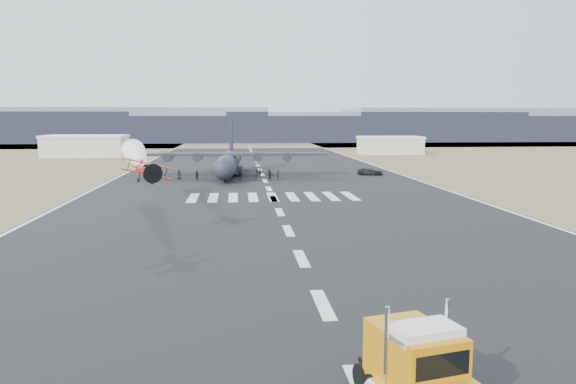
{
  "coord_description": "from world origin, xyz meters",
  "views": [
    {
      "loc": [
        -5.46,
        -34.54,
        11.93
      ],
      "look_at": [
        0.08,
        25.3,
        4.0
      ],
      "focal_mm": 35.0,
      "sensor_mm": 36.0,
      "label": 1
    }
  ],
  "objects": [
    {
      "name": "crew_f",
      "position": [
        0.9,
        72.63,
        0.95
      ],
      "size": [
        1.8,
        0.71,
        1.89
      ],
      "primitive_type": "imported",
      "rotation": [
        0.0,
        0.0,
        3.23
      ],
      "color": "black",
      "rests_on": "ground"
    },
    {
      "name": "aerobatic_biplane",
      "position": [
        -14.52,
        22.65,
        6.77
      ],
      "size": [
        5.38,
        5.08,
        2.75
      ],
      "rotation": [
        0.0,
        0.26,
        0.22
      ],
      "color": "#B7230C"
    },
    {
      "name": "ridge_seg_e",
      "position": [
        65.0,
        260.0,
        7.5
      ],
      "size": [
        150.0,
        50.0,
        15.0
      ],
      "primitive_type": "cube",
      "color": "slate",
      "rests_on": "ground"
    },
    {
      "name": "ground",
      "position": [
        0.0,
        0.0,
        0.0
      ],
      "size": [
        500.0,
        500.0,
        0.0
      ],
      "primitive_type": "plane",
      "color": "black",
      "rests_on": "ground"
    },
    {
      "name": "support_vehicle",
      "position": [
        22.69,
        81.38,
        0.75
      ],
      "size": [
        5.87,
        3.77,
        1.51
      ],
      "primitive_type": "imported",
      "rotation": [
        0.0,
        0.0,
        1.32
      ],
      "color": "black",
      "rests_on": "ground"
    },
    {
      "name": "smoke_trail",
      "position": [
        -19.84,
        46.2,
        6.98
      ],
      "size": [
        8.11,
        28.92,
        3.45
      ],
      "rotation": [
        0.0,
        0.0,
        0.22
      ],
      "color": "white"
    },
    {
      "name": "crew_e",
      "position": [
        -16.69,
        76.42,
        0.95
      ],
      "size": [
        1.0,
        0.71,
        1.89
      ],
      "primitive_type": "imported",
      "rotation": [
        0.0,
        0.0,
        2.98
      ],
      "color": "black",
      "rests_on": "ground"
    },
    {
      "name": "ridge_seg_f",
      "position": [
        130.0,
        260.0,
        8.5
      ],
      "size": [
        150.0,
        50.0,
        17.0
      ],
      "primitive_type": "cube",
      "color": "slate",
      "rests_on": "ground"
    },
    {
      "name": "hangar_right",
      "position": [
        46.0,
        150.0,
        3.01
      ],
      "size": [
        20.5,
        12.5,
        5.9
      ],
      "color": "beige",
      "rests_on": "ground"
    },
    {
      "name": "ridge_seg_d",
      "position": [
        0.0,
        260.0,
        6.5
      ],
      "size": [
        150.0,
        50.0,
        13.0
      ],
      "primitive_type": "cube",
      "color": "slate",
      "rests_on": "ground"
    },
    {
      "name": "crew_b",
      "position": [
        -13.07,
        73.98,
        0.92
      ],
      "size": [
        1.03,
        0.82,
        1.84
      ],
      "primitive_type": "imported",
      "rotation": [
        0.0,
        0.0,
        2.8
      ],
      "color": "black",
      "rests_on": "ground"
    },
    {
      "name": "crew_c",
      "position": [
        -1.28,
        80.07,
        0.79
      ],
      "size": [
        1.07,
        0.6,
        1.57
      ],
      "primitive_type": "imported",
      "rotation": [
        0.0,
        0.0,
        3.01
      ],
      "color": "black",
      "rests_on": "ground"
    },
    {
      "name": "crew_g",
      "position": [
        2.65,
        74.74,
        0.86
      ],
      "size": [
        0.69,
        0.76,
        1.71
      ],
      "primitive_type": "imported",
      "rotation": [
        0.0,
        0.0,
        5.05
      ],
      "color": "black",
      "rests_on": "ground"
    },
    {
      "name": "hangar_left",
      "position": [
        -52.0,
        145.0,
        3.41
      ],
      "size": [
        24.5,
        14.5,
        6.7
      ],
      "color": "beige",
      "rests_on": "ground"
    },
    {
      "name": "semi_truck",
      "position": [
        1.84,
        -13.88,
        1.88
      ],
      "size": [
        4.47,
        8.74,
        3.84
      ],
      "rotation": [
        0.0,
        0.0,
        0.24
      ],
      "color": "black",
      "rests_on": "ground"
    },
    {
      "name": "crew_a",
      "position": [
        -0.63,
        80.37,
        0.82
      ],
      "size": [
        0.77,
        0.78,
        1.65
      ],
      "primitive_type": "imported",
      "rotation": [
        0.0,
        0.0,
        5.45
      ],
      "color": "black",
      "rests_on": "ground"
    },
    {
      "name": "ridge_seg_c",
      "position": [
        -65.0,
        260.0,
        8.5
      ],
      "size": [
        150.0,
        50.0,
        17.0
      ],
      "primitive_type": "cube",
      "color": "slate",
      "rests_on": "ground"
    },
    {
      "name": "scrub_far",
      "position": [
        0.0,
        230.0,
        0.0
      ],
      "size": [
        500.0,
        80.0,
        0.0
      ],
      "primitive_type": "cube",
      "color": "olive",
      "rests_on": "ground"
    },
    {
      "name": "runway_markings",
      "position": [
        0.0,
        60.0,
        0.01
      ],
      "size": [
        60.0,
        260.0,
        0.01
      ],
      "primitive_type": null,
      "color": "silver",
      "rests_on": "ground"
    },
    {
      "name": "crew_h",
      "position": [
        1.13,
        79.17,
        0.81
      ],
      "size": [
        0.65,
        0.87,
        1.61
      ],
      "primitive_type": "imported",
      "rotation": [
        0.0,
        0.0,
        4.47
      ],
      "color": "black",
      "rests_on": "ground"
    },
    {
      "name": "crew_d",
      "position": [
        -4.74,
        74.66,
        0.85
      ],
      "size": [
        1.1,
        0.82,
        1.69
      ],
      "primitive_type": "imported",
      "rotation": [
        0.0,
        0.0,
        0.35
      ],
      "color": "black",
      "rests_on": "ground"
    },
    {
      "name": "transport_aircraft",
      "position": [
        -7.06,
        83.55,
        3.03
      ],
      "size": [
        40.72,
        33.53,
        11.76
      ],
      "rotation": [
        0.0,
        0.0,
        -0.05
      ],
      "color": "black",
      "rests_on": "ground"
    }
  ]
}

